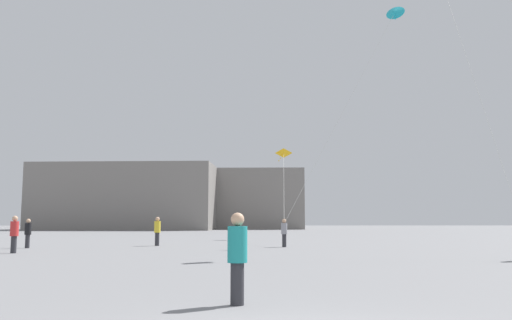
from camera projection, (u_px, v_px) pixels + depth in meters
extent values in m
cylinder|color=#2D2D33|center=(284.00, 241.00, 29.40)|extent=(0.23, 0.23, 0.71)
cylinder|color=gray|center=(284.00, 229.00, 29.47)|extent=(0.34, 0.34, 0.62)
sphere|color=tan|center=(284.00, 221.00, 29.52)|extent=(0.23, 0.23, 0.23)
cylinder|color=#2D2D33|center=(14.00, 245.00, 23.92)|extent=(0.25, 0.25, 0.77)
cylinder|color=red|center=(14.00, 229.00, 24.00)|extent=(0.37, 0.37, 0.67)
sphere|color=tan|center=(15.00, 219.00, 24.06)|extent=(0.25, 0.25, 0.25)
cylinder|color=#2D2D33|center=(237.00, 284.00, 9.27)|extent=(0.24, 0.24, 0.73)
cylinder|color=teal|center=(237.00, 244.00, 9.35)|extent=(0.35, 0.35, 0.64)
sphere|color=tan|center=(238.00, 219.00, 9.40)|extent=(0.24, 0.24, 0.24)
cylinder|color=#2D2D33|center=(157.00, 239.00, 30.90)|extent=(0.25, 0.25, 0.77)
cylinder|color=yellow|center=(157.00, 227.00, 30.98)|extent=(0.37, 0.37, 0.67)
sphere|color=tan|center=(158.00, 219.00, 31.03)|extent=(0.25, 0.25, 0.25)
cylinder|color=#2D2D33|center=(27.00, 241.00, 28.29)|extent=(0.23, 0.23, 0.71)
cylinder|color=black|center=(28.00, 229.00, 28.36)|extent=(0.34, 0.34, 0.62)
sphere|color=tan|center=(28.00, 221.00, 28.41)|extent=(0.23, 0.23, 0.23)
cone|color=#1EB2C6|center=(395.00, 12.00, 35.08)|extent=(1.44, 1.27, 1.14)
sphere|color=#1EB2C6|center=(395.00, 14.00, 34.93)|extent=(0.10, 0.10, 0.10)
sphere|color=#1EB2C6|center=(395.00, 16.00, 34.77)|extent=(0.10, 0.10, 0.10)
sphere|color=#1EB2C6|center=(395.00, 19.00, 34.61)|extent=(0.10, 0.10, 0.10)
cylinder|color=silver|center=(344.00, 109.00, 32.29)|extent=(7.81, 3.83, 13.96)
pyramid|color=yellow|center=(284.00, 153.00, 43.47)|extent=(1.06, 0.56, 0.55)
sphere|color=yellow|center=(282.00, 156.00, 43.38)|extent=(0.10, 0.10, 0.10)
sphere|color=yellow|center=(280.00, 158.00, 43.32)|extent=(0.10, 0.10, 0.10)
sphere|color=yellow|center=(279.00, 161.00, 43.26)|extent=(0.10, 0.10, 0.10)
cylinder|color=silver|center=(284.00, 182.00, 36.47)|extent=(1.08, 13.36, 5.69)
cylinder|color=silver|center=(467.00, 60.00, 23.74)|extent=(0.61, 6.62, 14.69)
cube|color=gray|center=(128.00, 198.00, 84.91)|extent=(28.91, 15.79, 10.26)
cube|color=gray|center=(240.00, 200.00, 92.85)|extent=(22.62, 12.47, 10.21)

